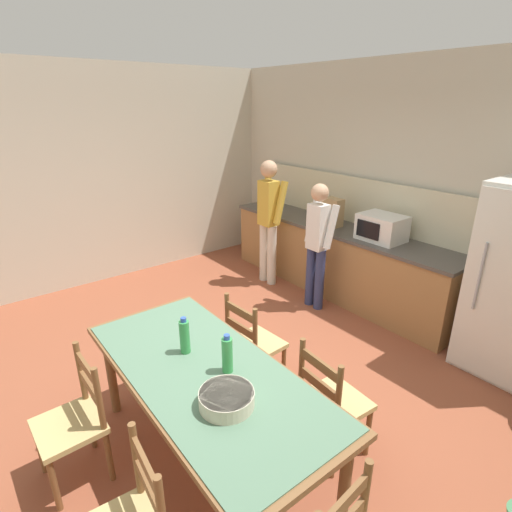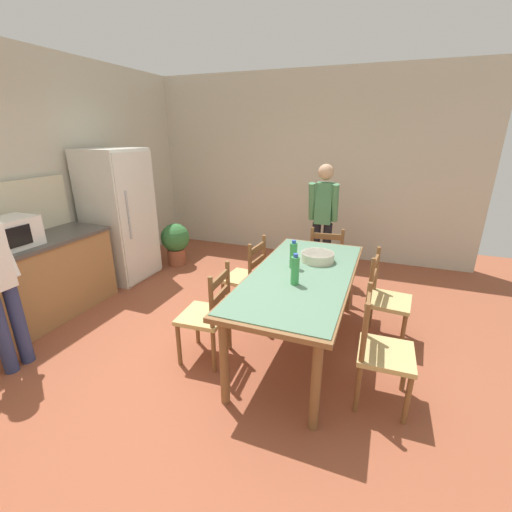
{
  "view_description": "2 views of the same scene",
  "coord_description": "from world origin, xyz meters",
  "px_view_note": "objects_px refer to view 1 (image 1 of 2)",
  "views": [
    {
      "loc": [
        2.31,
        -1.67,
        2.41
      ],
      "look_at": [
        -0.1,
        0.24,
        1.22
      ],
      "focal_mm": 28.0,
      "sensor_mm": 36.0,
      "label": 1
    },
    {
      "loc": [
        -2.39,
        -1.23,
        1.99
      ],
      "look_at": [
        0.3,
        -0.2,
        0.94
      ],
      "focal_mm": 24.0,
      "sensor_mm": 36.0,
      "label": 2
    }
  ],
  "objects_px": {
    "microwave": "(382,228)",
    "dining_table": "(205,380)",
    "serving_bowl": "(227,398)",
    "chair_side_near_left": "(74,422)",
    "bottle_near_centre": "(185,336)",
    "chair_side_far_right": "(331,402)",
    "person_at_sink": "(269,216)",
    "person_at_counter": "(318,240)",
    "bottle_off_centre": "(227,355)",
    "paper_bag": "(333,212)",
    "chair_side_far_left": "(253,344)"
  },
  "relations": [
    {
      "from": "microwave",
      "to": "dining_table",
      "type": "distance_m",
      "value": 2.91
    },
    {
      "from": "microwave",
      "to": "serving_bowl",
      "type": "height_order",
      "value": "microwave"
    },
    {
      "from": "dining_table",
      "to": "chair_side_near_left",
      "type": "height_order",
      "value": "chair_side_near_left"
    },
    {
      "from": "bottle_near_centre",
      "to": "microwave",
      "type": "bearing_deg",
      "value": 98.4
    },
    {
      "from": "bottle_near_centre",
      "to": "chair_side_far_right",
      "type": "distance_m",
      "value": 1.12
    },
    {
      "from": "dining_table",
      "to": "chair_side_far_right",
      "type": "distance_m",
      "value": 0.91
    },
    {
      "from": "bottle_near_centre",
      "to": "serving_bowl",
      "type": "xyz_separation_m",
      "value": [
        0.61,
        -0.07,
        -0.07
      ]
    },
    {
      "from": "person_at_sink",
      "to": "person_at_counter",
      "type": "xyz_separation_m",
      "value": [
        0.92,
        -0.02,
        -0.09
      ]
    },
    {
      "from": "bottle_near_centre",
      "to": "serving_bowl",
      "type": "bearing_deg",
      "value": -6.8
    },
    {
      "from": "chair_side_far_right",
      "to": "person_at_counter",
      "type": "bearing_deg",
      "value": -39.0
    },
    {
      "from": "bottle_off_centre",
      "to": "person_at_sink",
      "type": "height_order",
      "value": "person_at_sink"
    },
    {
      "from": "serving_bowl",
      "to": "chair_side_far_right",
      "type": "distance_m",
      "value": 0.9
    },
    {
      "from": "bottle_off_centre",
      "to": "person_at_sink",
      "type": "bearing_deg",
      "value": 135.01
    },
    {
      "from": "paper_bag",
      "to": "chair_side_far_right",
      "type": "bearing_deg",
      "value": -47.98
    },
    {
      "from": "bottle_off_centre",
      "to": "chair_side_far_right",
      "type": "distance_m",
      "value": 0.86
    },
    {
      "from": "paper_bag",
      "to": "chair_side_near_left",
      "type": "distance_m",
      "value": 3.71
    },
    {
      "from": "dining_table",
      "to": "bottle_near_centre",
      "type": "bearing_deg",
      "value": 179.48
    },
    {
      "from": "paper_bag",
      "to": "person_at_counter",
      "type": "distance_m",
      "value": 0.6
    },
    {
      "from": "person_at_sink",
      "to": "bottle_off_centre",
      "type": "bearing_deg",
      "value": -134.99
    },
    {
      "from": "chair_side_far_left",
      "to": "person_at_counter",
      "type": "relative_size",
      "value": 0.59
    },
    {
      "from": "serving_bowl",
      "to": "person_at_sink",
      "type": "height_order",
      "value": "person_at_sink"
    },
    {
      "from": "chair_side_far_right",
      "to": "person_at_sink",
      "type": "xyz_separation_m",
      "value": [
        -2.56,
        1.58,
        0.52
      ]
    },
    {
      "from": "microwave",
      "to": "person_at_counter",
      "type": "bearing_deg",
      "value": -134.22
    },
    {
      "from": "serving_bowl",
      "to": "person_at_sink",
      "type": "distance_m",
      "value": 3.42
    },
    {
      "from": "serving_bowl",
      "to": "chair_side_near_left",
      "type": "relative_size",
      "value": 0.35
    },
    {
      "from": "chair_side_near_left",
      "to": "chair_side_far_right",
      "type": "bearing_deg",
      "value": 56.84
    },
    {
      "from": "chair_side_near_left",
      "to": "chair_side_far_left",
      "type": "relative_size",
      "value": 1.0
    },
    {
      "from": "dining_table",
      "to": "serving_bowl",
      "type": "relative_size",
      "value": 6.36
    },
    {
      "from": "chair_side_far_left",
      "to": "bottle_off_centre",
      "type": "bearing_deg",
      "value": 127.68
    },
    {
      "from": "bottle_near_centre",
      "to": "bottle_off_centre",
      "type": "bearing_deg",
      "value": 16.93
    },
    {
      "from": "dining_table",
      "to": "chair_side_far_right",
      "type": "relative_size",
      "value": 2.24
    },
    {
      "from": "chair_side_far_left",
      "to": "bottle_near_centre",
      "type": "bearing_deg",
      "value": 101.33
    },
    {
      "from": "chair_side_far_left",
      "to": "person_at_sink",
      "type": "relative_size",
      "value": 0.53
    },
    {
      "from": "bottle_near_centre",
      "to": "chair_side_near_left",
      "type": "distance_m",
      "value": 0.9
    },
    {
      "from": "dining_table",
      "to": "chair_side_far_left",
      "type": "bearing_deg",
      "value": 121.04
    },
    {
      "from": "bottle_off_centre",
      "to": "chair_side_far_left",
      "type": "relative_size",
      "value": 0.3
    },
    {
      "from": "microwave",
      "to": "chair_side_near_left",
      "type": "xyz_separation_m",
      "value": [
        0.2,
        -3.54,
        -0.61
      ]
    },
    {
      "from": "microwave",
      "to": "bottle_off_centre",
      "type": "bearing_deg",
      "value": -74.07
    },
    {
      "from": "paper_bag",
      "to": "serving_bowl",
      "type": "height_order",
      "value": "paper_bag"
    },
    {
      "from": "paper_bag",
      "to": "microwave",
      "type": "bearing_deg",
      "value": 0.6
    },
    {
      "from": "serving_bowl",
      "to": "bottle_off_centre",
      "type": "bearing_deg",
      "value": 144.33
    },
    {
      "from": "microwave",
      "to": "bottle_near_centre",
      "type": "height_order",
      "value": "microwave"
    },
    {
      "from": "chair_side_far_left",
      "to": "paper_bag",
      "type": "bearing_deg",
      "value": -68.41
    },
    {
      "from": "microwave",
      "to": "bottle_off_centre",
      "type": "distance_m",
      "value": 2.81
    },
    {
      "from": "dining_table",
      "to": "microwave",
      "type": "bearing_deg",
      "value": 103.37
    },
    {
      "from": "paper_bag",
      "to": "dining_table",
      "type": "bearing_deg",
      "value": -63.39
    },
    {
      "from": "microwave",
      "to": "bottle_off_centre",
      "type": "relative_size",
      "value": 1.85
    },
    {
      "from": "microwave",
      "to": "serving_bowl",
      "type": "xyz_separation_m",
      "value": [
        1.02,
        -2.88,
        -0.21
      ]
    },
    {
      "from": "dining_table",
      "to": "serving_bowl",
      "type": "height_order",
      "value": "serving_bowl"
    },
    {
      "from": "dining_table",
      "to": "serving_bowl",
      "type": "xyz_separation_m",
      "value": [
        0.35,
        -0.07,
        0.13
      ]
    }
  ]
}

